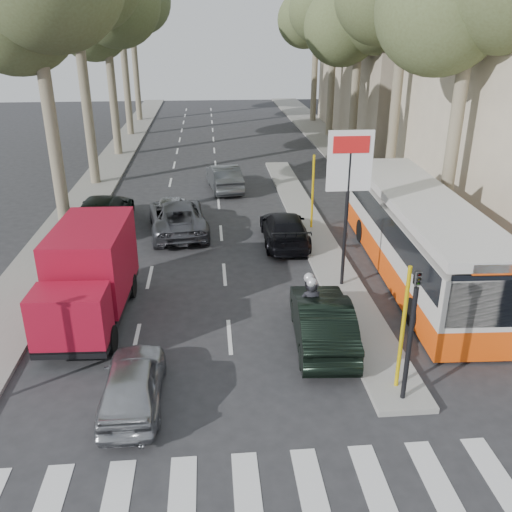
{
  "coord_description": "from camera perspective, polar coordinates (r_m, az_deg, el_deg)",
  "views": [
    {
      "loc": [
        -1.34,
        -12.14,
        8.62
      ],
      "look_at": [
        0.12,
        4.4,
        1.6
      ],
      "focal_mm": 38.0,
      "sensor_mm": 36.0,
      "label": 1
    }
  ],
  "objects": [
    {
      "name": "tree_l_c",
      "position": [
        40.79,
        -15.5,
        24.17
      ],
      "size": [
        7.4,
        7.2,
        13.71
      ],
      "color": "#6B604C",
      "rests_on": "ground"
    },
    {
      "name": "queue_car_b",
      "position": [
        23.31,
        3.02,
        2.93
      ],
      "size": [
        1.94,
        4.62,
        1.33
      ],
      "primitive_type": "imported",
      "rotation": [
        0.0,
        0.0,
        3.13
      ],
      "color": "black",
      "rests_on": "ground"
    },
    {
      "name": "motorcycle",
      "position": [
        16.35,
        5.61,
        -5.37
      ],
      "size": [
        0.84,
        2.35,
        2.0
      ],
      "rotation": [
        0.0,
        0.0,
        -0.0
      ],
      "color": "black",
      "rests_on": "ground"
    },
    {
      "name": "tree_r_c",
      "position": [
        39.65,
        11.1,
        24.09
      ],
      "size": [
        7.4,
        7.2,
        13.32
      ],
      "color": "#6B604C",
      "rests_on": "ground"
    },
    {
      "name": "red_truck",
      "position": [
        17.59,
        -17.1,
        -1.83
      ],
      "size": [
        2.33,
        5.61,
        2.95
      ],
      "rotation": [
        0.0,
        0.0,
        -0.04
      ],
      "color": "black",
      "rests_on": "ground"
    },
    {
      "name": "pedestrian_near",
      "position": [
        24.87,
        16.06,
        4.05
      ],
      "size": [
        1.06,
        0.99,
        1.67
      ],
      "primitive_type": "imported",
      "rotation": [
        0.0,
        0.0,
        2.46
      ],
      "color": "#382C43",
      "rests_on": "sidewalk_right"
    },
    {
      "name": "tree_r_e",
      "position": [
        55.3,
        6.58,
        24.61
      ],
      "size": [
        7.4,
        7.2,
        14.1
      ],
      "color": "#6B604C",
      "rests_on": "ground"
    },
    {
      "name": "billboard",
      "position": [
        18.41,
        9.67,
        7.1
      ],
      "size": [
        1.5,
        12.1,
        5.6
      ],
      "color": "yellow",
      "rests_on": "ground"
    },
    {
      "name": "queue_car_a",
      "position": [
        24.77,
        -8.27,
        4.09
      ],
      "size": [
        3.04,
        5.51,
        1.46
      ],
      "primitive_type": "imported",
      "rotation": [
        0.0,
        0.0,
        3.26
      ],
      "color": "#4C4E54",
      "rests_on": "ground"
    },
    {
      "name": "building_far",
      "position": [
        49.12,
        16.15,
        21.38
      ],
      "size": [
        11.0,
        20.0,
        16.0
      ],
      "primitive_type": "cube",
      "color": "#B7A88E",
      "rests_on": "ground"
    },
    {
      "name": "queue_car_d",
      "position": [
        31.25,
        -3.37,
        8.26
      ],
      "size": [
        2.11,
        4.63,
        1.47
      ],
      "primitive_type": "imported",
      "rotation": [
        0.0,
        0.0,
        3.27
      ],
      "color": "#484C50",
      "rests_on": "ground"
    },
    {
      "name": "traffic_light_island",
      "position": [
        13.12,
        16.2,
        -5.98
      ],
      "size": [
        0.16,
        0.41,
        3.6
      ],
      "color": "black",
      "rests_on": "ground"
    },
    {
      "name": "ground",
      "position": [
        14.95,
        1.06,
        -12.3
      ],
      "size": [
        120.0,
        120.0,
        0.0
      ],
      "primitive_type": "plane",
      "color": "#28282B",
      "rests_on": "ground"
    },
    {
      "name": "sidewalk_right",
      "position": [
        39.39,
        9.86,
        10.04
      ],
      "size": [
        3.2,
        70.0,
        0.12
      ],
      "primitive_type": "cube",
      "color": "gray",
      "rests_on": "ground"
    },
    {
      "name": "median_left",
      "position": [
        41.58,
        -14.38,
        10.34
      ],
      "size": [
        2.4,
        64.0,
        0.12
      ],
      "primitive_type": "cube",
      "color": "gray",
      "rests_on": "ground"
    },
    {
      "name": "queue_car_e",
      "position": [
        26.16,
        -15.77,
        4.55
      ],
      "size": [
        2.4,
        5.33,
        1.52
      ],
      "primitive_type": "imported",
      "rotation": [
        0.0,
        0.0,
        3.09
      ],
      "color": "black",
      "rests_on": "ground"
    },
    {
      "name": "pedestrian_far",
      "position": [
        28.55,
        14.56,
        6.72
      ],
      "size": [
        1.22,
        0.68,
        1.78
      ],
      "primitive_type": "imported",
      "rotation": [
        0.0,
        0.0,
        3.3
      ],
      "color": "brown",
      "rests_on": "sidewalk_right"
    },
    {
      "name": "dark_hatchback",
      "position": [
        16.03,
        6.98,
        -6.72
      ],
      "size": [
        1.86,
        4.58,
        1.48
      ],
      "primitive_type": "imported",
      "rotation": [
        0.0,
        0.0,
        3.08
      ],
      "color": "black",
      "rests_on": "ground"
    },
    {
      "name": "city_bus",
      "position": [
        20.7,
        16.67,
        2.24
      ],
      "size": [
        3.13,
        12.0,
        3.13
      ],
      "rotation": [
        0.0,
        0.0,
        -0.05
      ],
      "color": "#F54D0D",
      "rests_on": "ground"
    },
    {
      "name": "silver_hatchback",
      "position": [
        13.92,
        -12.86,
        -12.87
      ],
      "size": [
        1.48,
        3.64,
        1.24
      ],
      "primitive_type": "imported",
      "rotation": [
        0.0,
        0.0,
        3.15
      ],
      "color": "#A0A2A7",
      "rests_on": "ground"
    },
    {
      "name": "tree_l_e",
      "position": [
        56.68,
        -12.94,
        24.54
      ],
      "size": [
        7.4,
        7.2,
        14.49
      ],
      "color": "#6B604C",
      "rests_on": "ground"
    },
    {
      "name": "traffic_island",
      "position": [
        25.09,
        5.82,
        2.89
      ],
      "size": [
        1.5,
        26.0,
        0.16
      ],
      "primitive_type": "cube",
      "color": "gray",
      "rests_on": "ground"
    },
    {
      "name": "queue_car_c",
      "position": [
        26.46,
        -8.95,
        5.0
      ],
      "size": [
        1.54,
        3.61,
        1.22
      ],
      "primitive_type": "imported",
      "rotation": [
        0.0,
        0.0,
        3.11
      ],
      "color": "#ACAFB4",
      "rests_on": "ground"
    }
  ]
}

